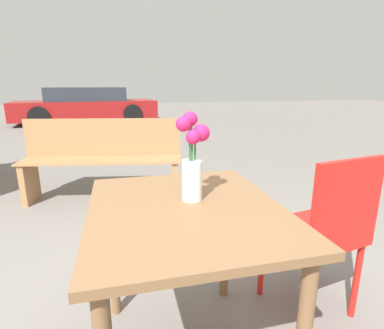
# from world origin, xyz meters

# --- Properties ---
(table_front) EXTENTS (0.75, 0.88, 0.74)m
(table_front) POSITION_xyz_m (0.00, -0.00, 0.62)
(table_front) COLOR brown
(table_front) RESTS_ON ground_plane
(flower_vase) EXTENTS (0.14, 0.13, 0.35)m
(flower_vase) POSITION_xyz_m (0.04, 0.06, 0.89)
(flower_vase) COLOR silver
(flower_vase) RESTS_ON table_front
(cafe_chair) EXTENTS (0.46, 0.46, 0.88)m
(cafe_chair) POSITION_xyz_m (0.73, 0.09, 0.51)
(cafe_chair) COLOR red
(cafe_chair) RESTS_ON ground_plane
(bench_near) EXTENTS (1.67, 0.68, 0.85)m
(bench_near) POSITION_xyz_m (-0.37, 2.16, 0.46)
(bench_near) COLOR #9E7047
(bench_near) RESTS_ON ground_plane
(parked_car) EXTENTS (4.53, 2.09, 1.12)m
(parked_car) POSITION_xyz_m (-1.05, 9.43, 0.54)
(parked_car) COLOR maroon
(parked_car) RESTS_ON ground_plane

